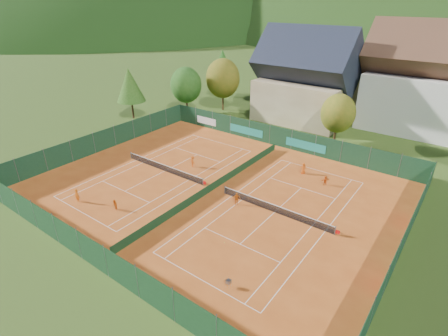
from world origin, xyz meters
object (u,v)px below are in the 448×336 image
player_left_mid (115,205)px  player_right_near (236,199)px  hotel_block_a (435,87)px  player_right_far_b (325,181)px  player_left_near (77,195)px  ball_hopper (229,282)px  chalet (306,82)px  player_left_far (193,161)px  player_right_far_a (303,168)px

player_left_mid → player_right_near: player_right_near is taller
hotel_block_a → player_right_far_b: hotel_block_a is taller
player_left_near → ball_hopper: bearing=-5.5°
chalet → player_left_far: chalet is taller
hotel_block_a → ball_hopper: bearing=-97.0°
player_left_near → player_right_far_a: bearing=46.3°
hotel_block_a → player_right_far_a: 28.54m
player_right_near → player_right_far_a: (2.66, 10.95, 0.03)m
player_left_near → player_left_mid: bearing=11.8°
player_left_near → player_right_near: size_ratio=1.09×
ball_hopper → player_left_far: 21.58m
player_left_mid → player_right_far_b: 23.99m
player_left_near → player_right_near: bearing=30.0°
hotel_block_a → chalet: bearing=-162.5°
player_left_mid → player_right_near: (9.59, 8.46, 0.09)m
hotel_block_a → player_left_near: bearing=-119.3°
player_right_near → player_right_far_b: (6.03, 9.75, -0.12)m
player_left_mid → ball_hopper: bearing=10.8°
player_left_near → player_left_far: 14.71m
hotel_block_a → player_right_far_b: (-6.06, -27.30, -6.79)m
player_left_near → player_left_far: size_ratio=1.01×
ball_hopper → player_right_far_b: player_right_far_b is taller
player_left_far → player_right_far_a: size_ratio=1.03×
player_left_near → player_left_far: player_left_near is taller
ball_hopper → chalet: bearing=107.7°
player_right_near → player_right_far_a: 11.26m
player_left_near → player_left_far: bearing=67.9°
player_right_near → player_right_far_a: size_ratio=0.96×
chalet → player_left_near: bearing=-100.2°
player_left_mid → player_left_far: 12.66m
ball_hopper → player_left_near: size_ratio=0.52×
chalet → ball_hopper: (13.19, -41.21, -6.07)m
player_right_near → player_right_far_a: player_right_far_a is taller
hotel_block_a → player_left_near: 54.18m
player_right_far_a → player_right_far_b: bearing=126.1°
hotel_block_a → player_right_near: hotel_block_a is taller
player_right_near → player_right_far_b: bearing=14.1°
hotel_block_a → player_right_far_b: size_ratio=18.29×
player_left_near → hotel_block_a: bearing=56.1°
chalet → player_right_far_b: (12.94, -21.30, -6.03)m
ball_hopper → player_right_far_a: bearing=99.7°
player_left_mid → player_left_far: size_ratio=0.80×
hotel_block_a → player_left_far: hotel_block_a is taller
player_left_far → player_right_far_b: bearing=-138.3°
player_right_far_a → player_right_far_b: 3.58m
player_right_far_b → player_left_mid: bearing=4.5°
player_left_near → player_right_far_b: 28.19m
player_right_far_a → player_right_far_b: (3.37, -1.20, -0.15)m
player_left_mid → player_right_far_a: player_right_far_a is taller
player_left_mid → player_right_far_b: player_left_mid is taller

